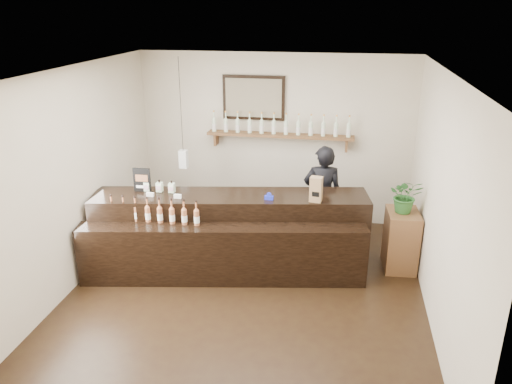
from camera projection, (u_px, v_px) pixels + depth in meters
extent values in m
plane|color=black|center=(246.00, 291.00, 6.49)|extent=(5.00, 5.00, 0.00)
plane|color=beige|center=(275.00, 139.00, 8.30)|extent=(4.50, 0.00, 4.50)
plane|color=beige|center=(180.00, 307.00, 3.69)|extent=(4.50, 0.00, 4.50)
plane|color=beige|center=(73.00, 180.00, 6.36)|extent=(0.00, 5.00, 5.00)
plane|color=beige|center=(441.00, 203.00, 5.63)|extent=(0.00, 5.00, 5.00)
plane|color=white|center=(244.00, 72.00, 5.50)|extent=(5.00, 5.00, 0.00)
cube|color=brown|center=(280.00, 135.00, 8.13)|extent=(2.40, 0.25, 0.04)
cube|color=brown|center=(216.00, 139.00, 8.37)|extent=(0.04, 0.20, 0.20)
cube|color=brown|center=(346.00, 145.00, 8.02)|extent=(0.04, 0.20, 0.20)
cube|color=black|center=(254.00, 98.00, 8.09)|extent=(1.02, 0.04, 0.72)
cube|color=#4C3F31|center=(253.00, 98.00, 8.06)|extent=(0.92, 0.01, 0.62)
cube|color=white|center=(184.00, 159.00, 7.74)|extent=(0.12, 0.12, 0.28)
cylinder|color=black|center=(181.00, 105.00, 7.44)|extent=(0.01, 0.01, 1.41)
cylinder|color=#DCF4CC|center=(214.00, 125.00, 8.26)|extent=(0.07, 0.07, 0.20)
cone|color=#DCF4CC|center=(214.00, 118.00, 8.22)|extent=(0.07, 0.07, 0.05)
cylinder|color=#DCF4CC|center=(214.00, 114.00, 8.20)|extent=(0.02, 0.02, 0.07)
cylinder|color=gold|center=(214.00, 111.00, 8.18)|extent=(0.03, 0.03, 0.02)
cylinder|color=white|center=(214.00, 126.00, 8.27)|extent=(0.07, 0.07, 0.09)
cylinder|color=#DCF4CC|center=(226.00, 126.00, 8.23)|extent=(0.07, 0.07, 0.20)
cone|color=#DCF4CC|center=(226.00, 118.00, 8.19)|extent=(0.07, 0.07, 0.05)
cylinder|color=#DCF4CC|center=(226.00, 114.00, 8.16)|extent=(0.02, 0.02, 0.07)
cylinder|color=gold|center=(226.00, 112.00, 8.15)|extent=(0.03, 0.03, 0.02)
cylinder|color=white|center=(226.00, 127.00, 8.24)|extent=(0.07, 0.07, 0.09)
cylinder|color=#DCF4CC|center=(238.00, 126.00, 8.20)|extent=(0.07, 0.07, 0.20)
cone|color=#DCF4CC|center=(238.00, 119.00, 8.15)|extent=(0.07, 0.07, 0.05)
cylinder|color=#DCF4CC|center=(238.00, 115.00, 8.13)|extent=(0.02, 0.02, 0.07)
cylinder|color=gold|center=(238.00, 112.00, 8.12)|extent=(0.03, 0.03, 0.02)
cylinder|color=white|center=(238.00, 127.00, 8.21)|extent=(0.07, 0.07, 0.09)
cylinder|color=#DCF4CC|center=(250.00, 127.00, 8.17)|extent=(0.07, 0.07, 0.20)
cone|color=#DCF4CC|center=(250.00, 119.00, 8.12)|extent=(0.07, 0.07, 0.05)
cylinder|color=#DCF4CC|center=(250.00, 115.00, 8.10)|extent=(0.02, 0.02, 0.07)
cylinder|color=gold|center=(250.00, 112.00, 8.08)|extent=(0.03, 0.03, 0.02)
cylinder|color=white|center=(250.00, 128.00, 8.17)|extent=(0.07, 0.07, 0.09)
cylinder|color=#DCF4CC|center=(262.00, 127.00, 8.13)|extent=(0.07, 0.07, 0.20)
cone|color=#DCF4CC|center=(262.00, 119.00, 8.09)|extent=(0.07, 0.07, 0.05)
cylinder|color=#DCF4CC|center=(262.00, 116.00, 8.07)|extent=(0.02, 0.02, 0.07)
cylinder|color=gold|center=(262.00, 113.00, 8.05)|extent=(0.03, 0.03, 0.02)
cylinder|color=white|center=(262.00, 128.00, 8.14)|extent=(0.07, 0.07, 0.09)
cylinder|color=#DCF4CC|center=(274.00, 128.00, 8.10)|extent=(0.07, 0.07, 0.20)
cone|color=#DCF4CC|center=(274.00, 120.00, 8.05)|extent=(0.07, 0.07, 0.05)
cylinder|color=#DCF4CC|center=(274.00, 116.00, 8.03)|extent=(0.02, 0.02, 0.07)
cylinder|color=gold|center=(274.00, 113.00, 8.02)|extent=(0.03, 0.03, 0.02)
cylinder|color=white|center=(274.00, 129.00, 8.11)|extent=(0.07, 0.07, 0.09)
cylinder|color=#DCF4CC|center=(286.00, 128.00, 8.07)|extent=(0.07, 0.07, 0.20)
cone|color=#DCF4CC|center=(286.00, 120.00, 8.02)|extent=(0.07, 0.07, 0.05)
cylinder|color=#DCF4CC|center=(286.00, 117.00, 8.00)|extent=(0.02, 0.02, 0.07)
cylinder|color=gold|center=(286.00, 114.00, 7.98)|extent=(0.03, 0.03, 0.02)
cylinder|color=white|center=(286.00, 129.00, 8.07)|extent=(0.07, 0.07, 0.09)
cylinder|color=#DCF4CC|center=(298.00, 129.00, 8.03)|extent=(0.07, 0.07, 0.20)
cone|color=#DCF4CC|center=(299.00, 121.00, 7.99)|extent=(0.07, 0.07, 0.05)
cylinder|color=#DCF4CC|center=(299.00, 117.00, 7.97)|extent=(0.02, 0.02, 0.07)
cylinder|color=gold|center=(299.00, 114.00, 7.95)|extent=(0.03, 0.03, 0.02)
cylinder|color=white|center=(298.00, 130.00, 8.04)|extent=(0.07, 0.07, 0.09)
cylinder|color=#DCF4CC|center=(311.00, 129.00, 8.00)|extent=(0.07, 0.07, 0.20)
cone|color=#DCF4CC|center=(311.00, 121.00, 7.96)|extent=(0.07, 0.07, 0.05)
cylinder|color=#DCF4CC|center=(311.00, 118.00, 7.93)|extent=(0.02, 0.02, 0.07)
cylinder|color=gold|center=(311.00, 115.00, 7.92)|extent=(0.03, 0.03, 0.02)
cylinder|color=white|center=(311.00, 130.00, 8.01)|extent=(0.07, 0.07, 0.09)
cylinder|color=#DCF4CC|center=(323.00, 130.00, 7.97)|extent=(0.07, 0.07, 0.20)
cone|color=#DCF4CC|center=(324.00, 122.00, 7.92)|extent=(0.07, 0.07, 0.05)
cylinder|color=#DCF4CC|center=(324.00, 118.00, 7.90)|extent=(0.02, 0.02, 0.07)
cylinder|color=gold|center=(324.00, 115.00, 7.89)|extent=(0.03, 0.03, 0.02)
cylinder|color=white|center=(323.00, 131.00, 7.98)|extent=(0.07, 0.07, 0.09)
cylinder|color=#DCF4CC|center=(336.00, 130.00, 7.94)|extent=(0.07, 0.07, 0.20)
cone|color=#DCF4CC|center=(336.00, 122.00, 7.89)|extent=(0.07, 0.07, 0.05)
cylinder|color=#DCF4CC|center=(337.00, 119.00, 7.87)|extent=(0.02, 0.02, 0.07)
cylinder|color=gold|center=(337.00, 116.00, 7.85)|extent=(0.03, 0.03, 0.02)
cylinder|color=white|center=(336.00, 131.00, 7.94)|extent=(0.07, 0.07, 0.09)
cylinder|color=#DCF4CC|center=(349.00, 131.00, 7.90)|extent=(0.07, 0.07, 0.20)
cone|color=#DCF4CC|center=(349.00, 123.00, 7.86)|extent=(0.07, 0.07, 0.05)
cylinder|color=#DCF4CC|center=(349.00, 119.00, 7.84)|extent=(0.02, 0.02, 0.07)
cylinder|color=gold|center=(350.00, 116.00, 7.82)|extent=(0.03, 0.03, 0.02)
cylinder|color=white|center=(349.00, 132.00, 7.91)|extent=(0.07, 0.07, 0.09)
cube|color=black|center=(231.00, 230.00, 7.01)|extent=(3.84, 1.28, 1.06)
cube|color=black|center=(223.00, 255.00, 6.59)|extent=(3.78, 0.95, 0.80)
cube|color=white|center=(150.00, 195.00, 6.76)|extent=(0.10, 0.04, 0.05)
cube|color=white|center=(178.00, 196.00, 6.69)|extent=(0.10, 0.04, 0.05)
cube|color=beige|center=(95.00, 213.00, 6.72)|extent=(0.12, 0.12, 0.12)
cube|color=beige|center=(94.00, 205.00, 6.67)|extent=(0.12, 0.12, 0.12)
cube|color=#DCF4CC|center=(147.00, 186.00, 6.93)|extent=(0.08, 0.08, 0.13)
cube|color=#D9A9B8|center=(146.00, 187.00, 6.89)|extent=(0.07, 0.00, 0.06)
cylinder|color=black|center=(147.00, 180.00, 6.90)|extent=(0.02, 0.02, 0.03)
cube|color=#DCF4CC|center=(160.00, 187.00, 6.91)|extent=(0.08, 0.08, 0.13)
cube|color=#D9A9B8|center=(158.00, 188.00, 6.86)|extent=(0.07, 0.00, 0.06)
cylinder|color=black|center=(159.00, 181.00, 6.87)|extent=(0.02, 0.02, 0.03)
cube|color=#DCF4CC|center=(172.00, 188.00, 6.88)|extent=(0.08, 0.08, 0.13)
cube|color=#D9A9B8|center=(171.00, 189.00, 6.83)|extent=(0.07, 0.00, 0.06)
cylinder|color=black|center=(171.00, 182.00, 6.85)|extent=(0.02, 0.02, 0.03)
cylinder|color=#A75E38|center=(112.00, 212.00, 6.66)|extent=(0.07, 0.07, 0.20)
cone|color=#A75E38|center=(112.00, 203.00, 6.61)|extent=(0.07, 0.07, 0.05)
cylinder|color=#A75E38|center=(111.00, 199.00, 6.59)|extent=(0.02, 0.02, 0.07)
cylinder|color=black|center=(111.00, 195.00, 6.58)|extent=(0.03, 0.03, 0.02)
cylinder|color=white|center=(113.00, 213.00, 6.67)|extent=(0.07, 0.07, 0.09)
cylinder|color=#A75E38|center=(124.00, 213.00, 6.63)|extent=(0.07, 0.07, 0.20)
cone|color=#A75E38|center=(123.00, 204.00, 6.59)|extent=(0.07, 0.07, 0.05)
cylinder|color=#A75E38|center=(123.00, 200.00, 6.57)|extent=(0.02, 0.02, 0.07)
cylinder|color=black|center=(123.00, 196.00, 6.55)|extent=(0.03, 0.03, 0.02)
cylinder|color=white|center=(124.00, 214.00, 6.64)|extent=(0.07, 0.07, 0.09)
cylinder|color=#A75E38|center=(136.00, 214.00, 6.60)|extent=(0.07, 0.07, 0.20)
cone|color=#A75E38|center=(135.00, 205.00, 6.56)|extent=(0.07, 0.07, 0.05)
cylinder|color=#A75E38|center=(135.00, 200.00, 6.54)|extent=(0.02, 0.02, 0.07)
cylinder|color=black|center=(135.00, 197.00, 6.52)|extent=(0.03, 0.03, 0.02)
cylinder|color=white|center=(136.00, 215.00, 6.61)|extent=(0.07, 0.07, 0.09)
cylinder|color=#A75E38|center=(148.00, 214.00, 6.58)|extent=(0.07, 0.07, 0.20)
cone|color=#A75E38|center=(147.00, 205.00, 6.53)|extent=(0.07, 0.07, 0.05)
cylinder|color=#A75E38|center=(147.00, 201.00, 6.51)|extent=(0.02, 0.02, 0.07)
cylinder|color=black|center=(147.00, 198.00, 6.49)|extent=(0.03, 0.03, 0.02)
cylinder|color=white|center=(148.00, 216.00, 6.58)|extent=(0.07, 0.07, 0.09)
cylinder|color=#A75E38|center=(160.00, 215.00, 6.55)|extent=(0.07, 0.07, 0.20)
cone|color=#A75E38|center=(159.00, 206.00, 6.50)|extent=(0.07, 0.07, 0.05)
cylinder|color=#A75E38|center=(159.00, 202.00, 6.48)|extent=(0.02, 0.02, 0.07)
cylinder|color=black|center=(159.00, 199.00, 6.47)|extent=(0.03, 0.03, 0.02)
cylinder|color=white|center=(160.00, 217.00, 6.56)|extent=(0.07, 0.07, 0.09)
cylinder|color=#A75E38|center=(172.00, 216.00, 6.52)|extent=(0.07, 0.07, 0.20)
cone|color=#A75E38|center=(172.00, 207.00, 6.48)|extent=(0.07, 0.07, 0.05)
cylinder|color=#A75E38|center=(171.00, 203.00, 6.46)|extent=(0.02, 0.02, 0.07)
cylinder|color=black|center=(171.00, 200.00, 6.44)|extent=(0.03, 0.03, 0.02)
cylinder|color=white|center=(172.00, 218.00, 6.53)|extent=(0.07, 0.07, 0.09)
cylinder|color=#A75E38|center=(184.00, 217.00, 6.49)|extent=(0.07, 0.07, 0.20)
cone|color=#A75E38|center=(184.00, 208.00, 6.45)|extent=(0.07, 0.07, 0.05)
cylinder|color=#A75E38|center=(184.00, 204.00, 6.43)|extent=(0.02, 0.02, 0.07)
cylinder|color=black|center=(183.00, 200.00, 6.41)|extent=(0.03, 0.03, 0.02)
cylinder|color=white|center=(184.00, 218.00, 6.50)|extent=(0.07, 0.07, 0.09)
cylinder|color=#A75E38|center=(197.00, 218.00, 6.47)|extent=(0.07, 0.07, 0.20)
cone|color=#A75E38|center=(196.00, 209.00, 6.42)|extent=(0.07, 0.07, 0.05)
cylinder|color=#A75E38|center=(196.00, 205.00, 6.40)|extent=(0.02, 0.02, 0.07)
cylinder|color=black|center=(196.00, 201.00, 6.38)|extent=(0.03, 0.03, 0.02)
cylinder|color=white|center=(197.00, 219.00, 6.47)|extent=(0.07, 0.07, 0.09)
cube|color=black|center=(142.00, 180.00, 6.89)|extent=(0.24, 0.03, 0.34)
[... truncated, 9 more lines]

